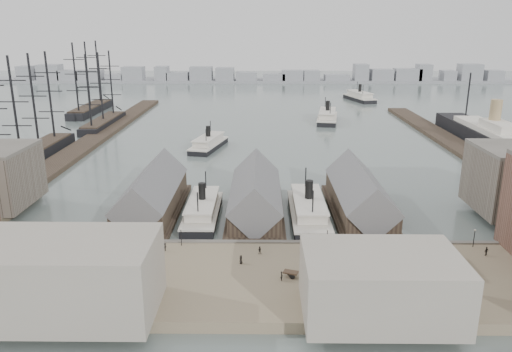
{
  "coord_description": "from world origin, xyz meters",
  "views": [
    {
      "loc": [
        1.41,
        -101.4,
        45.24
      ],
      "look_at": [
        0.0,
        30.0,
        6.0
      ],
      "focal_mm": 35.0,
      "sensor_mm": 36.0,
      "label": 1
    }
  ],
  "objects_px": {
    "ocean_steamer": "(492,137)",
    "horse_cart_left": "(83,263)",
    "horse_cart_right": "(301,271)",
    "horse_cart_center": "(141,276)",
    "ferry_docked_west": "(203,209)",
    "tram": "(446,258)"
  },
  "relations": [
    {
      "from": "ferry_docked_west",
      "to": "horse_cart_right",
      "type": "distance_m",
      "value": 39.94
    },
    {
      "from": "ferry_docked_west",
      "to": "horse_cart_left",
      "type": "height_order",
      "value": "ferry_docked_west"
    },
    {
      "from": "tram",
      "to": "horse_cart_right",
      "type": "xyz_separation_m",
      "value": [
        -27.56,
        -3.84,
        -0.9
      ]
    },
    {
      "from": "tram",
      "to": "horse_cart_center",
      "type": "distance_m",
      "value": 56.4
    },
    {
      "from": "ocean_steamer",
      "to": "horse_cart_right",
      "type": "bearing_deg",
      "value": -126.97
    },
    {
      "from": "tram",
      "to": "horse_cart_center",
      "type": "relative_size",
      "value": 1.89
    },
    {
      "from": "ocean_steamer",
      "to": "horse_cart_left",
      "type": "bearing_deg",
      "value": -139.1
    },
    {
      "from": "ferry_docked_west",
      "to": "horse_cart_left",
      "type": "relative_size",
      "value": 5.64
    },
    {
      "from": "ocean_steamer",
      "to": "horse_cart_center",
      "type": "height_order",
      "value": "ocean_steamer"
    },
    {
      "from": "horse_cart_right",
      "to": "horse_cart_left",
      "type": "bearing_deg",
      "value": 105.02
    },
    {
      "from": "ocean_steamer",
      "to": "horse_cart_left",
      "type": "relative_size",
      "value": 19.73
    },
    {
      "from": "ocean_steamer",
      "to": "horse_cart_right",
      "type": "height_order",
      "value": "ocean_steamer"
    },
    {
      "from": "horse_cart_left",
      "to": "ferry_docked_west",
      "type": "bearing_deg",
      "value": -9.9
    },
    {
      "from": "horse_cart_center",
      "to": "horse_cart_right",
      "type": "relative_size",
      "value": 1.03
    },
    {
      "from": "horse_cart_left",
      "to": "horse_cart_right",
      "type": "xyz_separation_m",
      "value": [
        40.82,
        -3.16,
        0.06
      ]
    },
    {
      "from": "ferry_docked_west",
      "to": "tram",
      "type": "bearing_deg",
      "value": -31.11
    },
    {
      "from": "ferry_docked_west",
      "to": "horse_cart_right",
      "type": "xyz_separation_m",
      "value": [
        21.66,
        -33.55,
        0.6
      ]
    },
    {
      "from": "ferry_docked_west",
      "to": "horse_cart_left",
      "type": "xyz_separation_m",
      "value": [
        -19.16,
        -30.38,
        0.53
      ]
    },
    {
      "from": "tram",
      "to": "horse_cart_right",
      "type": "relative_size",
      "value": 1.95
    },
    {
      "from": "horse_cart_left",
      "to": "horse_cart_center",
      "type": "bearing_deg",
      "value": -90.7
    },
    {
      "from": "horse_cart_center",
      "to": "tram",
      "type": "bearing_deg",
      "value": -76.87
    },
    {
      "from": "horse_cart_center",
      "to": "horse_cart_right",
      "type": "bearing_deg",
      "value": -78.74
    }
  ]
}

